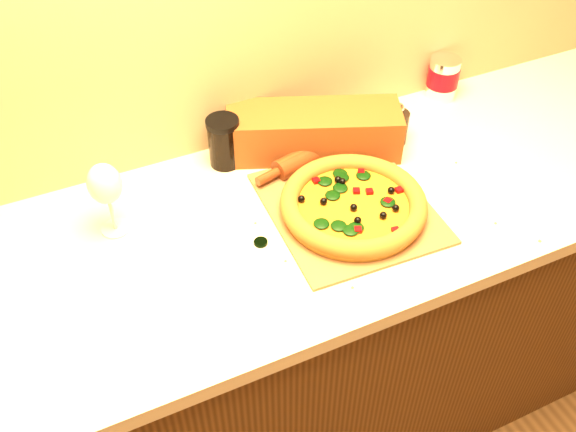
% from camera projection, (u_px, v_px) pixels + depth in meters
% --- Properties ---
extents(cabinet, '(2.80, 0.65, 0.86)m').
position_uv_depth(cabinet, '(277.00, 343.00, 1.79)').
color(cabinet, '#41260E').
rests_on(cabinet, ground).
extents(countertop, '(2.84, 0.68, 0.04)m').
position_uv_depth(countertop, '(274.00, 229.00, 1.48)').
color(countertop, beige).
rests_on(countertop, cabinet).
extents(pizza_peel, '(0.38, 0.55, 0.01)m').
position_uv_depth(pizza_peel, '(345.00, 203.00, 1.51)').
color(pizza_peel, brown).
rests_on(pizza_peel, countertop).
extents(pizza, '(0.34, 0.34, 0.05)m').
position_uv_depth(pizza, '(353.00, 204.00, 1.47)').
color(pizza, gold).
rests_on(pizza, pizza_peel).
extents(bottle_cap, '(0.04, 0.04, 0.01)m').
position_uv_depth(bottle_cap, '(261.00, 242.00, 1.42)').
color(bottle_cap, black).
rests_on(bottle_cap, countertop).
extents(pepper_grinder, '(0.06, 0.06, 0.12)m').
position_uv_depth(pepper_grinder, '(396.00, 126.00, 1.66)').
color(pepper_grinder, black).
rests_on(pepper_grinder, countertop).
extents(rolling_pin, '(0.39, 0.12, 0.05)m').
position_uv_depth(rolling_pin, '(320.00, 150.00, 1.62)').
color(rolling_pin, '#5C240F').
rests_on(rolling_pin, countertop).
extents(coffee_canister, '(0.09, 0.09, 0.12)m').
position_uv_depth(coffee_canister, '(443.00, 77.00, 1.81)').
color(coffee_canister, silver).
rests_on(coffee_canister, countertop).
extents(bread_bag, '(0.46, 0.30, 0.12)m').
position_uv_depth(bread_bag, '(314.00, 131.00, 1.62)').
color(bread_bag, brown).
rests_on(bread_bag, countertop).
extents(wine_glass, '(0.07, 0.07, 0.18)m').
position_uv_depth(wine_glass, '(105.00, 186.00, 1.36)').
color(wine_glass, silver).
rests_on(wine_glass, countertop).
extents(dark_jar, '(0.08, 0.08, 0.13)m').
position_uv_depth(dark_jar, '(224.00, 142.00, 1.58)').
color(dark_jar, black).
rests_on(dark_jar, countertop).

